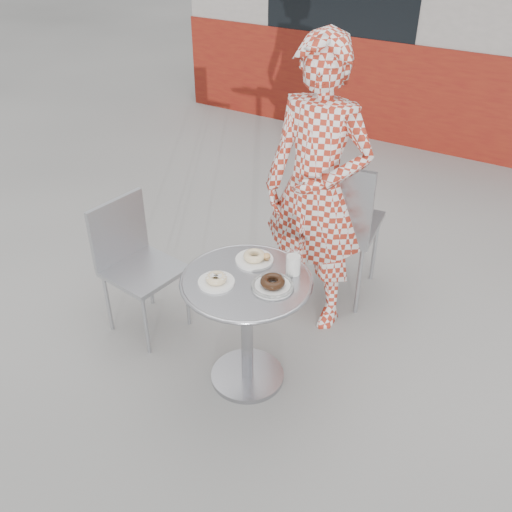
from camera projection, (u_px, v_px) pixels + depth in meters
The scene contains 9 objects.
ground at pixel (254, 373), 3.18m from camera, with size 60.00×60.00×0.00m, color #A6A49E.
bistro_table at pixel (247, 306), 2.88m from camera, with size 0.66×0.66×0.67m.
chair_far at pixel (337, 251), 3.67m from camera, with size 0.52×0.53×0.98m.
chair_left at pixel (146, 293), 3.38m from camera, with size 0.44×0.44×0.82m.
seated_person at pixel (316, 191), 3.17m from camera, with size 0.62×0.41×1.71m, color #9F2918.
plate_far at pixel (255, 258), 2.91m from camera, with size 0.20×0.20×0.05m.
plate_near at pixel (216, 280), 2.75m from camera, with size 0.18×0.18×0.05m.
plate_checker at pixel (273, 284), 2.73m from camera, with size 0.21×0.21×0.05m.
milk_cup at pixel (293, 264), 2.80m from camera, with size 0.08×0.08×0.12m.
Camera 1 is at (1.19, -1.95, 2.30)m, focal length 40.00 mm.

